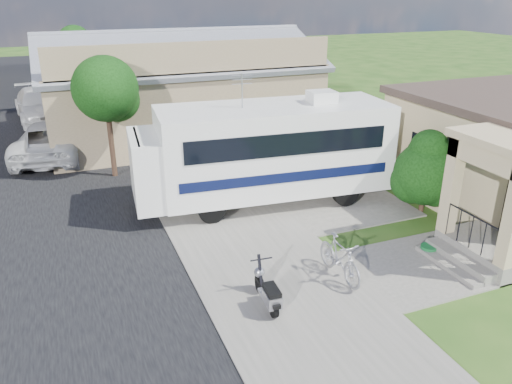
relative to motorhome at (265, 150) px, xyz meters
name	(u,v)px	position (x,y,z in m)	size (l,w,h in m)	color
ground	(310,269)	(-0.64, -4.56, -1.85)	(120.00, 120.00, 0.00)	#1D4312
street_slab	(12,180)	(-8.14, 5.44, -1.84)	(9.00, 80.00, 0.02)	black
sidewalk_slab	(180,159)	(-1.64, 5.44, -1.82)	(4.00, 80.00, 0.06)	#605D56
driveway_slab	(288,197)	(0.86, -0.06, -1.82)	(7.00, 6.00, 0.05)	#605D56
walk_slab	(429,265)	(2.36, -5.56, -1.82)	(4.00, 3.00, 0.05)	#605D56
warehouse	(178,94)	(-0.64, 9.41, 0.14)	(12.50, 8.40, 5.04)	#7E6B4E
street_tree_a	(108,92)	(-4.34, 4.49, 1.40)	(2.44, 2.40, 4.58)	black
street_tree_b	(86,56)	(-4.34, 14.49, 1.54)	(2.44, 2.40, 4.73)	black
street_tree_c	(77,45)	(-4.34, 23.49, 1.26)	(2.44, 2.40, 4.42)	black
motorhome	(265,150)	(0.00, 0.00, 0.00)	(8.60, 3.35, 4.31)	silver
shrub	(426,170)	(4.49, -2.60, -0.44)	(2.24, 2.14, 2.75)	black
scooter	(268,291)	(-2.31, -5.70, -1.40)	(0.52, 1.49, 0.98)	black
bicycle	(339,260)	(-0.19, -5.23, -1.30)	(0.52, 1.83, 1.10)	#9B9AA2
pickup_truck	(53,139)	(-6.53, 7.85, -1.05)	(2.64, 5.73, 1.59)	silver
van	(40,105)	(-7.02, 14.92, -1.00)	(2.38, 5.85, 1.70)	silver
garden_hose	(428,250)	(2.78, -5.02, -1.75)	(0.45, 0.45, 0.20)	#125A28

